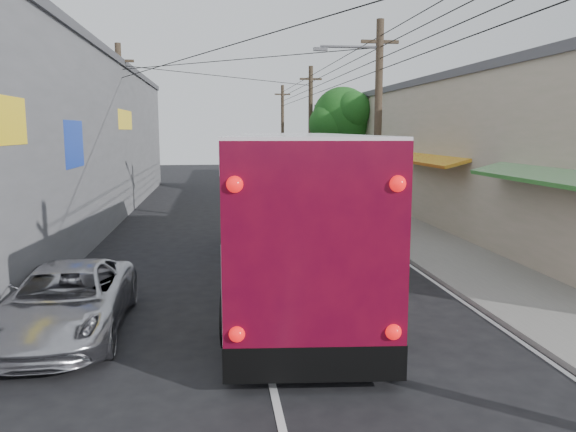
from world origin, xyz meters
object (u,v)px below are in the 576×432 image
(parked_suv, at_px, (341,201))
(parked_car_far, at_px, (302,182))
(jeepney, at_px, (66,301))
(pedestrian_near, at_px, (377,207))
(parked_car_mid, at_px, (325,198))
(pedestrian_far, at_px, (382,215))
(coach_bus, at_px, (293,205))

(parked_suv, bearing_deg, parked_car_far, 96.80)
(jeepney, distance_m, pedestrian_near, 13.53)
(parked_car_mid, height_order, pedestrian_far, pedestrian_far)
(parked_suv, height_order, pedestrian_near, pedestrian_near)
(coach_bus, xyz_separation_m, parked_car_far, (3.39, 20.47, -1.23))
(pedestrian_far, bearing_deg, pedestrian_near, -96.14)
(parked_car_far, relative_size, pedestrian_near, 2.55)
(parked_car_mid, bearing_deg, parked_car_far, 94.93)
(coach_bus, relative_size, pedestrian_near, 7.28)
(parked_suv, bearing_deg, coach_bus, -103.61)
(parked_suv, distance_m, pedestrian_near, 2.90)
(pedestrian_far, bearing_deg, parked_car_far, -93.05)
(parked_suv, relative_size, pedestrian_near, 3.39)
(jeepney, xyz_separation_m, parked_suv, (8.40, 12.71, 0.25))
(jeepney, relative_size, pedestrian_far, 3.40)
(coach_bus, relative_size, pedestrian_far, 9.62)
(coach_bus, relative_size, parked_suv, 2.15)
(coach_bus, xyz_separation_m, parked_suv, (3.39, 9.11, -1.09))
(parked_car_far, bearing_deg, coach_bus, -96.45)
(parked_suv, distance_m, parked_car_far, 11.36)
(parked_car_far, height_order, pedestrian_far, parked_car_far)
(parked_car_mid, distance_m, pedestrian_far, 7.22)
(jeepney, height_order, parked_car_mid, jeepney)
(parked_car_mid, bearing_deg, parked_suv, -85.07)
(pedestrian_near, bearing_deg, parked_car_far, -84.59)
(coach_bus, bearing_deg, parked_suv, 74.61)
(jeepney, xyz_separation_m, pedestrian_near, (9.20, 9.92, 0.39))
(jeepney, height_order, pedestrian_near, pedestrian_near)
(parked_car_mid, relative_size, pedestrian_near, 1.99)
(parked_car_mid, bearing_deg, coach_bus, -99.92)
(parked_car_mid, xyz_separation_m, pedestrian_near, (0.80, -6.47, 0.42))
(parked_suv, relative_size, parked_car_mid, 1.70)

